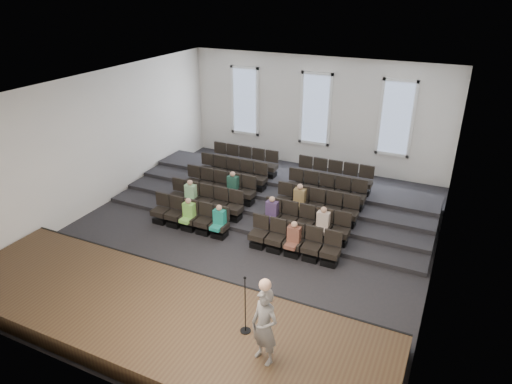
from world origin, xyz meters
TOP-DOWN VIEW (x-y plane):
  - ground at (0.00, 0.00)m, footprint 14.00×14.00m
  - ceiling at (0.00, 0.00)m, footprint 12.00×14.00m
  - wall_back at (0.00, 7.02)m, footprint 12.00×0.04m
  - wall_front at (0.00, -7.02)m, footprint 12.00×0.04m
  - wall_left at (-6.02, 0.00)m, footprint 0.04×14.00m
  - wall_right at (6.02, 0.00)m, footprint 0.04×14.00m
  - stage at (0.00, -5.10)m, footprint 11.80×3.60m
  - stage_lip at (0.00, -3.33)m, footprint 11.80×0.06m
  - risers at (0.00, 3.17)m, footprint 11.80×4.80m
  - seating_rows at (-0.00, 1.54)m, footprint 6.80×4.70m
  - windows at (0.00, 6.95)m, footprint 8.44×0.10m
  - audience at (0.00, 0.32)m, footprint 5.45×2.64m
  - speaker at (3.11, -5.43)m, footprint 0.76×0.62m
  - mic_stand at (2.36, -4.82)m, footprint 0.26×0.26m

SIDE VIEW (x-z plane):
  - ground at x=0.00m, z-range 0.00..0.00m
  - risers at x=0.00m, z-range -0.10..0.50m
  - stage at x=0.00m, z-range 0.00..0.50m
  - stage_lip at x=0.00m, z-range -0.01..0.51m
  - seating_rows at x=0.00m, z-range -0.15..1.52m
  - audience at x=0.00m, z-range 0.26..1.36m
  - mic_stand at x=2.36m, z-range 0.19..1.72m
  - speaker at x=3.11m, z-range 0.50..2.29m
  - wall_back at x=0.00m, z-range 0.00..5.00m
  - wall_front at x=0.00m, z-range 0.00..5.00m
  - wall_left at x=-6.02m, z-range 0.00..5.00m
  - wall_right at x=6.02m, z-range 0.00..5.00m
  - windows at x=0.00m, z-range 1.08..4.32m
  - ceiling at x=0.00m, z-range 5.00..5.02m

